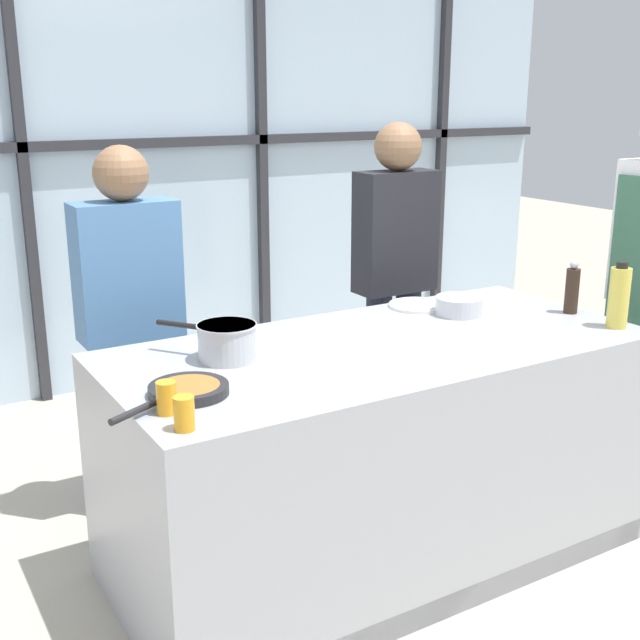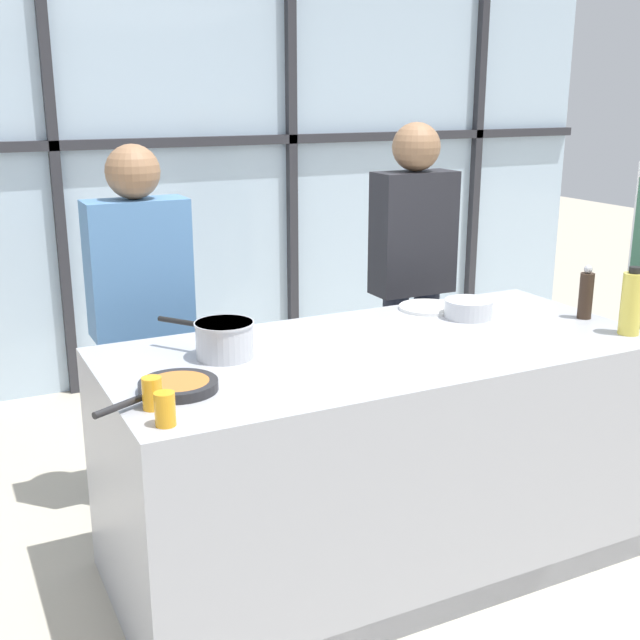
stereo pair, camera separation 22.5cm
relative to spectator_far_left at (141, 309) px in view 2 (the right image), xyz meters
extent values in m
plane|color=#BCB29E|center=(0.70, -0.87, -0.93)|extent=(18.00, 18.00, 0.00)
cube|color=silver|center=(0.70, 1.67, 0.47)|extent=(6.40, 0.04, 2.80)
cube|color=#2D2D33|center=(0.70, 1.62, 0.61)|extent=(6.40, 0.06, 0.06)
cube|color=#2D2D33|center=(-0.07, 1.62, 0.47)|extent=(0.06, 0.06, 2.80)
cube|color=#2D2D33|center=(1.47, 1.62, 0.47)|extent=(0.06, 0.06, 2.80)
cube|color=#2D2D33|center=(3.00, 1.62, 0.47)|extent=(0.06, 0.06, 2.80)
cube|color=#A8AAB2|center=(0.70, -0.87, -0.47)|extent=(2.10, 0.96, 0.92)
cube|color=black|center=(-0.01, -0.87, -0.02)|extent=(0.52, 0.52, 0.01)
cube|color=black|center=(0.70, -1.34, -0.88)|extent=(2.06, 0.03, 0.10)
cylinder|color=#38383D|center=(-0.14, -1.00, -0.02)|extent=(0.13, 0.13, 0.01)
cylinder|color=#38383D|center=(0.11, -1.00, -0.02)|extent=(0.13, 0.13, 0.01)
cylinder|color=#38383D|center=(-0.14, -0.75, -0.02)|extent=(0.13, 0.13, 0.01)
cylinder|color=#38383D|center=(0.11, -0.75, -0.02)|extent=(0.13, 0.13, 0.01)
cylinder|color=#232838|center=(0.10, 0.00, -0.52)|extent=(0.14, 0.14, 0.82)
cylinder|color=#232838|center=(-0.10, 0.00, -0.52)|extent=(0.14, 0.14, 0.82)
cube|color=#4C7AAD|center=(0.00, 0.00, 0.18)|extent=(0.43, 0.19, 0.59)
sphere|color=#8C6647|center=(0.00, 0.00, 0.59)|extent=(0.23, 0.23, 0.23)
cylinder|color=#232838|center=(1.49, 0.00, -0.50)|extent=(0.13, 0.13, 0.85)
cylinder|color=#232838|center=(1.31, 0.00, -0.50)|extent=(0.13, 0.13, 0.85)
cube|color=#232328|center=(1.40, 0.00, 0.23)|extent=(0.42, 0.19, 0.61)
sphere|color=#8C6647|center=(1.40, 0.00, 0.66)|extent=(0.24, 0.24, 0.24)
cylinder|color=#232326|center=(-0.14, -1.00, 0.00)|extent=(0.26, 0.26, 0.03)
cylinder|color=#B26B2D|center=(-0.14, -1.00, 0.02)|extent=(0.20, 0.20, 0.01)
cylinder|color=#232326|center=(-0.34, -1.10, 0.01)|extent=(0.19, 0.11, 0.02)
cylinder|color=silver|center=(0.11, -0.75, 0.05)|extent=(0.21, 0.21, 0.13)
cylinder|color=silver|center=(0.11, -0.75, 0.12)|extent=(0.22, 0.22, 0.01)
cylinder|color=black|center=(0.00, -0.59, 0.10)|extent=(0.13, 0.16, 0.02)
cylinder|color=white|center=(1.15, -0.52, -0.01)|extent=(0.26, 0.26, 0.01)
cylinder|color=silver|center=(1.23, -0.71, 0.03)|extent=(0.20, 0.20, 0.08)
cylinder|color=#4C4C51|center=(1.23, -0.71, 0.06)|extent=(0.17, 0.17, 0.01)
cylinder|color=#E0CC4C|center=(1.65, -1.19, 0.11)|extent=(0.08, 0.08, 0.25)
cylinder|color=black|center=(1.65, -1.19, 0.25)|extent=(0.05, 0.05, 0.02)
cylinder|color=#332319|center=(1.66, -0.94, 0.09)|extent=(0.06, 0.06, 0.20)
sphere|color=#B2B2B7|center=(1.66, -0.94, 0.20)|extent=(0.04, 0.04, 0.04)
cylinder|color=orange|center=(-0.25, -1.25, 0.04)|extent=(0.06, 0.06, 0.10)
cylinder|color=orange|center=(-0.25, -1.11, 0.04)|extent=(0.06, 0.06, 0.10)
camera|label=1|loc=(-1.01, -3.26, 0.92)|focal=45.00mm
camera|label=2|loc=(-0.81, -3.37, 0.92)|focal=45.00mm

